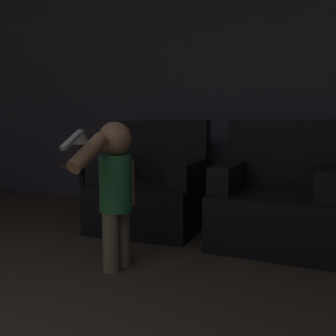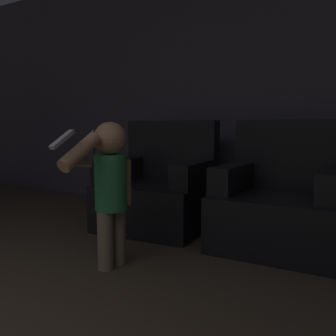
{
  "view_description": "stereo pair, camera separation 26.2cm",
  "coord_description": "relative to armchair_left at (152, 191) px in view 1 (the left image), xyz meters",
  "views": [
    {
      "loc": [
        1.21,
        0.81,
        0.88
      ],
      "look_at": [
        0.1,
        3.16,
        0.59
      ],
      "focal_mm": 40.0,
      "sensor_mm": 36.0,
      "label": 1
    },
    {
      "loc": [
        1.44,
        0.93,
        0.88
      ],
      "look_at": [
        0.1,
        3.16,
        0.59
      ],
      "focal_mm": 40.0,
      "sensor_mm": 36.0,
      "label": 2
    }
  ],
  "objects": [
    {
      "name": "wall_back",
      "position": [
        0.3,
        0.82,
        0.98
      ],
      "size": [
        8.4,
        0.05,
        2.6
      ],
      "color": "#3D3842",
      "rests_on": "ground_plane"
    },
    {
      "name": "person_toddler",
      "position": [
        0.26,
        -0.98,
        0.22
      ],
      "size": [
        0.2,
        0.62,
        0.91
      ],
      "rotation": [
        0.0,
        0.0,
        1.47
      ],
      "color": "brown",
      "rests_on": "ground_plane"
    },
    {
      "name": "side_table",
      "position": [
        -0.71,
        -0.06,
        0.12
      ],
      "size": [
        0.42,
        0.42,
        0.54
      ],
      "color": "black",
      "rests_on": "ground_plane"
    },
    {
      "name": "lamp",
      "position": [
        -0.71,
        -0.06,
        0.46
      ],
      "size": [
        0.18,
        0.18,
        0.32
      ],
      "color": "#262626",
      "rests_on": "side_table"
    },
    {
      "name": "armchair_right",
      "position": [
        1.06,
        0.0,
        0.0
      ],
      "size": [
        0.88,
        0.83,
        0.94
      ],
      "rotation": [
        0.0,
        0.0,
        0.02
      ],
      "color": "black",
      "rests_on": "ground_plane"
    },
    {
      "name": "armchair_left",
      "position": [
        0.0,
        0.0,
        0.0
      ],
      "size": [
        0.94,
        0.89,
        0.94
      ],
      "rotation": [
        0.0,
        0.0,
        0.09
      ],
      "color": "black",
      "rests_on": "ground_plane"
    }
  ]
}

